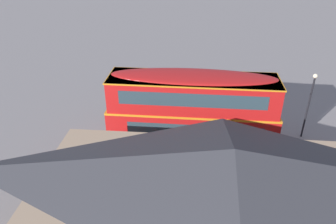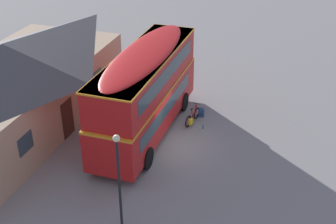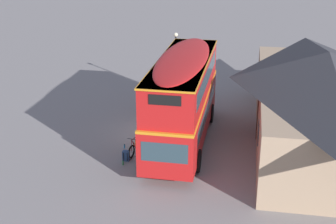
% 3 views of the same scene
% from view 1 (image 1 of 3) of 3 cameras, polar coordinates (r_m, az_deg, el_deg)
% --- Properties ---
extents(ground_plane, '(120.00, 120.00, 0.00)m').
position_cam_1_polar(ground_plane, '(21.70, 6.35, -3.56)').
color(ground_plane, gray).
extents(double_decker_bus, '(10.06, 3.10, 4.79)m').
position_cam_1_polar(double_decker_bus, '(19.05, 4.27, 0.81)').
color(double_decker_bus, black).
rests_on(double_decker_bus, ground).
extents(touring_bicycle, '(1.72, 0.59, 1.01)m').
position_cam_1_polar(touring_bicycle, '(22.08, -0.22, -1.62)').
color(touring_bicycle, black).
rests_on(touring_bicycle, ground).
extents(backpack_on_ground, '(0.30, 0.34, 0.57)m').
position_cam_1_polar(backpack_on_ground, '(22.46, -2.48, -1.31)').
color(backpack_on_ground, '#2D4C7A').
rests_on(backpack_on_ground, ground).
extents(water_bottle_blue_sports, '(0.08, 0.08, 0.23)m').
position_cam_1_polar(water_bottle_blue_sports, '(22.81, 0.94, -1.30)').
color(water_bottle_blue_sports, '#338CBF').
rests_on(water_bottle_blue_sports, ground).
extents(water_bottle_green_metal, '(0.07, 0.07, 0.25)m').
position_cam_1_polar(water_bottle_green_metal, '(22.63, -3.73, -1.61)').
color(water_bottle_green_metal, green).
rests_on(water_bottle_green_metal, ground).
extents(pub_building, '(15.72, 7.76, 4.88)m').
position_cam_1_polar(pub_building, '(13.32, 10.70, -14.87)').
color(pub_building, tan).
rests_on(pub_building, ground).
extents(street_lamp, '(0.28, 0.28, 4.40)m').
position_cam_1_polar(street_lamp, '(21.61, 23.83, 2.12)').
color(street_lamp, black).
rests_on(street_lamp, ground).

